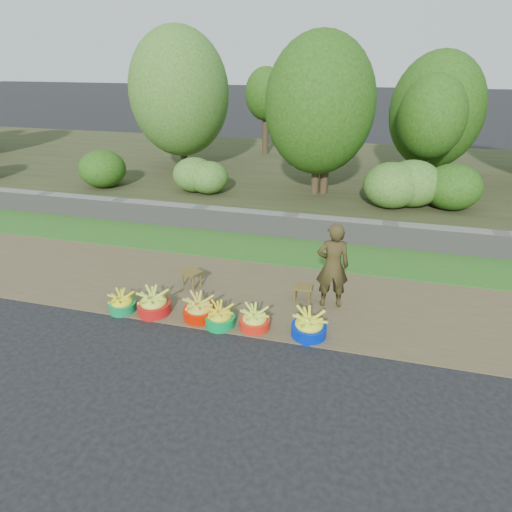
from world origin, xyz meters
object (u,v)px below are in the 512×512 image
(basin_e, at_px, (255,320))
(stool_right, at_px, (303,289))
(basin_b, at_px, (154,304))
(basin_c, at_px, (199,309))
(basin_a, at_px, (122,303))
(basin_f, at_px, (309,326))
(vendor_woman, at_px, (333,266))
(stool_left, at_px, (191,274))
(basin_d, at_px, (220,317))

(basin_e, height_order, stool_right, basin_e)
(basin_b, bearing_deg, stool_right, 23.31)
(basin_c, bearing_deg, basin_b, -177.24)
(basin_a, bearing_deg, basin_f, 1.51)
(basin_e, xyz_separation_m, stool_right, (0.59, 1.00, 0.09))
(basin_e, bearing_deg, basin_f, 1.20)
(basin_a, height_order, vendor_woman, vendor_woman)
(basin_e, distance_m, stool_right, 1.17)
(stool_right, bearing_deg, basin_a, -159.53)
(basin_c, relative_size, vendor_woman, 0.36)
(basin_b, distance_m, stool_left, 1.03)
(basin_b, height_order, stool_left, basin_b)
(basin_f, bearing_deg, vendor_woman, 77.22)
(basin_d, relative_size, basin_e, 1.00)
(basin_e, distance_m, basin_f, 0.85)
(stool_right, distance_m, vendor_woman, 0.70)
(basin_a, bearing_deg, stool_right, 20.47)
(basin_a, xyz_separation_m, basin_c, (1.33, 0.11, 0.03))
(basin_f, height_order, vendor_woman, vendor_woman)
(basin_e, height_order, basin_f, basin_f)
(vendor_woman, bearing_deg, basin_f, 66.30)
(basin_d, bearing_deg, basin_c, 165.76)
(basin_d, height_order, basin_e, basin_e)
(basin_f, relative_size, stool_right, 1.61)
(basin_c, height_order, vendor_woman, vendor_woman)
(stool_left, bearing_deg, vendor_woman, -0.27)
(basin_c, height_order, basin_f, basin_f)
(basin_a, relative_size, basin_e, 0.94)
(basin_c, distance_m, stool_left, 1.09)
(stool_left, relative_size, vendor_woman, 0.29)
(basin_d, distance_m, stool_left, 1.40)
(basin_f, bearing_deg, stool_left, 157.13)
(basin_a, distance_m, basin_b, 0.55)
(basin_a, relative_size, stool_left, 1.03)
(basin_a, distance_m, basin_c, 1.34)
(basin_e, bearing_deg, basin_a, -178.37)
(basin_d, distance_m, basin_e, 0.55)
(basin_b, distance_m, basin_d, 1.18)
(basin_d, bearing_deg, basin_f, 2.97)
(basin_c, height_order, stool_right, basin_c)
(basin_c, relative_size, basin_d, 1.11)
(basin_c, relative_size, basin_e, 1.11)
(basin_b, relative_size, stool_right, 1.63)
(basin_a, relative_size, basin_f, 0.83)
(basin_b, height_order, vendor_woman, vendor_woman)
(basin_c, distance_m, basin_e, 0.94)
(basin_a, height_order, basin_f, basin_f)
(basin_a, xyz_separation_m, stool_left, (0.81, 1.06, 0.12))
(basin_b, height_order, basin_d, basin_b)
(basin_b, height_order, basin_f, basin_b)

